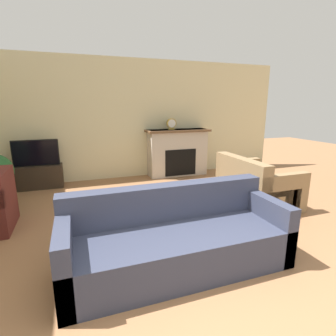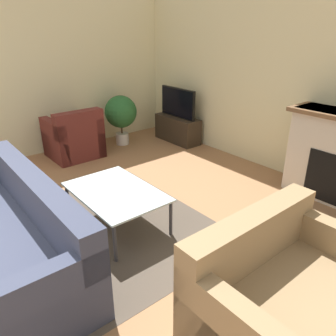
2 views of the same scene
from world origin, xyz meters
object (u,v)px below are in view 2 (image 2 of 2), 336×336
(couch_sectional, at_px, (11,236))
(couch_loveseat, at_px, (283,297))
(potted_plant, at_px, (121,113))
(tv, at_px, (178,103))
(coffee_table, at_px, (116,194))
(armchair_by_window, at_px, (74,139))

(couch_sectional, height_order, couch_loveseat, same)
(potted_plant, bearing_deg, couch_sectional, -49.17)
(tv, xyz_separation_m, coffee_table, (1.75, -2.39, -0.35))
(tv, relative_size, couch_sectional, 0.37)
(couch_sectional, bearing_deg, potted_plant, 130.83)
(couch_loveseat, height_order, coffee_table, couch_loveseat)
(couch_sectional, height_order, coffee_table, couch_sectional)
(coffee_table, xyz_separation_m, potted_plant, (-2.28, 1.49, 0.19))
(couch_loveseat, height_order, armchair_by_window, same)
(couch_sectional, bearing_deg, armchair_by_window, 143.32)
(tv, xyz_separation_m, potted_plant, (-0.52, -0.90, -0.16))
(couch_loveseat, distance_m, potted_plant, 4.39)
(couch_sectional, xyz_separation_m, armchair_by_window, (-2.16, 1.61, 0.01))
(couch_sectional, relative_size, couch_loveseat, 1.75)
(coffee_table, bearing_deg, armchair_by_window, 166.31)
(tv, relative_size, armchair_by_window, 1.05)
(tv, bearing_deg, couch_loveseat, -30.92)
(armchair_by_window, bearing_deg, couch_loveseat, 84.80)
(potted_plant, bearing_deg, couch_loveseat, -17.15)
(tv, distance_m, potted_plant, 1.05)
(coffee_table, bearing_deg, tv, 126.25)
(coffee_table, distance_m, potted_plant, 2.73)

